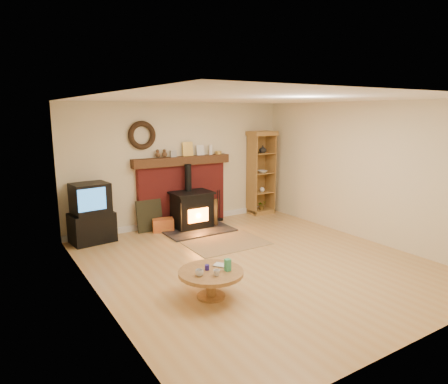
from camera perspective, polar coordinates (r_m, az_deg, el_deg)
ground at (r=6.63m, az=4.58°, el=-9.95°), size 5.50×5.50×0.00m
room_shell at (r=6.28m, az=4.18°, el=5.04°), size 5.02×5.52×2.61m
chimney_breast at (r=8.61m, az=-5.97°, el=0.58°), size 2.20×0.22×1.78m
wood_stove at (r=8.37m, az=-4.53°, el=-2.66°), size 1.40×1.00×1.33m
area_rug at (r=7.49m, az=0.36°, el=-7.30°), size 1.47×1.01×0.01m
tv_unit at (r=7.83m, az=-18.42°, el=-3.03°), size 0.82×0.62×1.12m
curio_cabinet at (r=9.53m, az=5.23°, el=2.75°), size 0.63×0.46×1.97m
firelog_box at (r=8.29m, az=-8.71°, el=-4.68°), size 0.48×0.38×0.26m
leaning_painting at (r=8.29m, az=-10.60°, el=-3.35°), size 0.54×0.15×0.65m
fire_tools at (r=9.01m, az=-0.65°, el=-3.41°), size 0.16×0.16×0.70m
coffee_table at (r=5.33m, az=-1.86°, el=-11.89°), size 0.86×0.86×0.53m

